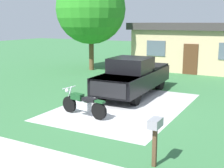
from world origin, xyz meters
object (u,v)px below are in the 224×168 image
object	(u,v)px
pickup_truck	(134,76)
shade_tree	(91,9)
mailbox	(155,130)
motorcycle	(83,104)
neighbor_house	(199,46)

from	to	relation	value
pickup_truck	shade_tree	xyz separation A→B (m)	(-6.07, 5.66, 3.53)
mailbox	shade_tree	distance (m)	16.21
motorcycle	shade_tree	bearing A→B (deg)	120.53
pickup_truck	shade_tree	world-z (taller)	shade_tree
shade_tree	neighbor_house	world-z (taller)	shade_tree
neighbor_house	pickup_truck	bearing A→B (deg)	-95.92
motorcycle	shade_tree	world-z (taller)	shade_tree
mailbox	shade_tree	bearing A→B (deg)	127.87
shade_tree	motorcycle	bearing A→B (deg)	-59.47
pickup_truck	shade_tree	size ratio (longest dim) A/B	0.81
pickup_truck	motorcycle	bearing A→B (deg)	-93.71
motorcycle	pickup_truck	world-z (taller)	pickup_truck
motorcycle	neighbor_house	distance (m)	13.99
pickup_truck	mailbox	bearing A→B (deg)	-61.90
shade_tree	neighbor_house	bearing A→B (deg)	29.73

